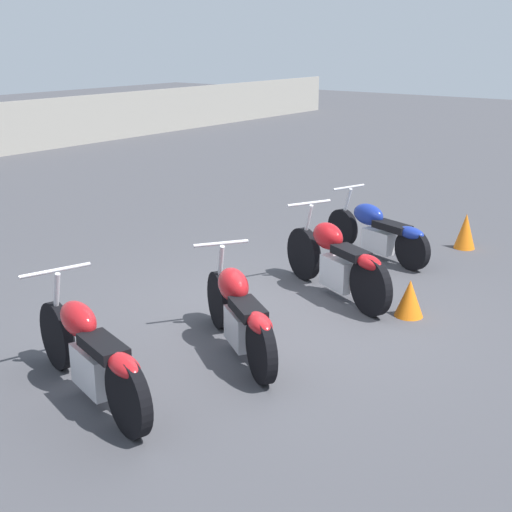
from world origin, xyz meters
TOP-DOWN VIEW (x-y plane):
  - ground_plane at (0.00, 0.00)m, footprint 60.00×60.00m
  - motorcycle_slot_0 at (-2.54, 0.27)m, footprint 0.87×2.07m
  - motorcycle_slot_1 at (-1.02, -0.15)m, footprint 1.19×1.70m
  - motorcycle_slot_2 at (0.94, -0.07)m, footprint 1.03×1.95m
  - motorcycle_slot_3 at (2.65, 0.27)m, footprint 0.83×1.90m
  - traffic_cone_near at (0.89, -1.06)m, footprint 0.32×0.32m
  - traffic_cone_far at (3.86, -0.53)m, footprint 0.31×0.31m

SIDE VIEW (x-z plane):
  - ground_plane at x=0.00m, z-range 0.00..0.00m
  - traffic_cone_near at x=0.89m, z-range 0.00..0.43m
  - traffic_cone_far at x=3.86m, z-range 0.00..0.53m
  - motorcycle_slot_3 at x=2.65m, z-range -0.07..0.86m
  - motorcycle_slot_1 at x=-1.02m, z-range -0.06..0.92m
  - motorcycle_slot_0 at x=-2.54m, z-range -0.08..0.94m
  - motorcycle_slot_2 at x=0.94m, z-range -0.07..0.97m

